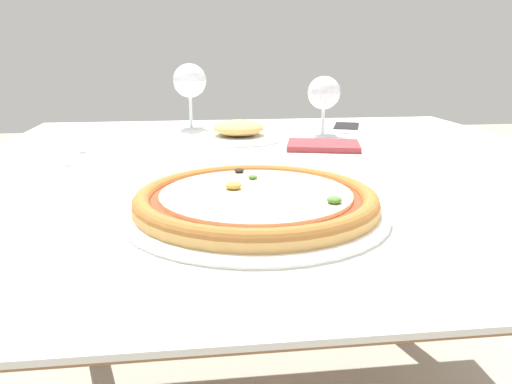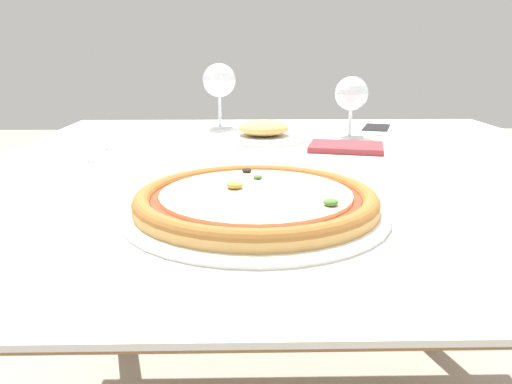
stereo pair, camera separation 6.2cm
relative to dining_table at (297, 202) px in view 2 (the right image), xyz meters
name	(u,v)px [view 2 (the right image)]	position (x,y,z in m)	size (l,w,h in m)	color
dining_table	(297,202)	(0.00, 0.00, 0.00)	(1.17, 1.18, 0.70)	brown
pizza_plate	(256,202)	(-0.08, -0.31, 0.09)	(0.33, 0.33, 0.04)	white
fork	(101,152)	(-0.39, 0.09, 0.08)	(0.04, 0.17, 0.00)	silver
wine_glass_far_left	(219,82)	(-0.16, 0.43, 0.20)	(0.09, 0.09, 0.17)	silver
wine_glass_far_right	(351,95)	(0.15, 0.27, 0.18)	(0.08, 0.08, 0.14)	silver
cell_phone	(376,129)	(0.24, 0.36, 0.08)	(0.11, 0.16, 0.01)	white
side_plate	(263,132)	(-0.06, 0.25, 0.09)	(0.20, 0.20, 0.05)	white
napkin_folded	(346,147)	(0.11, 0.12, 0.08)	(0.17, 0.14, 0.01)	#933338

